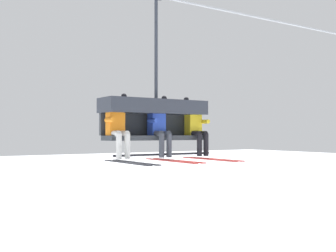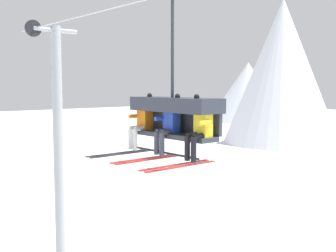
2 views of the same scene
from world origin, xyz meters
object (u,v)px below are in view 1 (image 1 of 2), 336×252
skier_orange (118,126)px  chairlift_chair (154,113)px  skier_yellow (196,127)px  skier_blue (160,126)px

skier_orange → chairlift_chair: bearing=12.8°
skier_yellow → skier_orange: bearing=180.0°
chairlift_chair → skier_yellow: (0.94, -0.21, -0.29)m
chairlift_chair → skier_yellow: size_ratio=1.99×
chairlift_chair → skier_blue: chairlift_chair is taller
chairlift_chair → skier_orange: 1.01m
chairlift_chair → skier_blue: (0.00, -0.21, -0.29)m
chairlift_chair → skier_blue: 0.36m
skier_orange → skier_blue: same height
skier_blue → skier_yellow: size_ratio=1.00×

